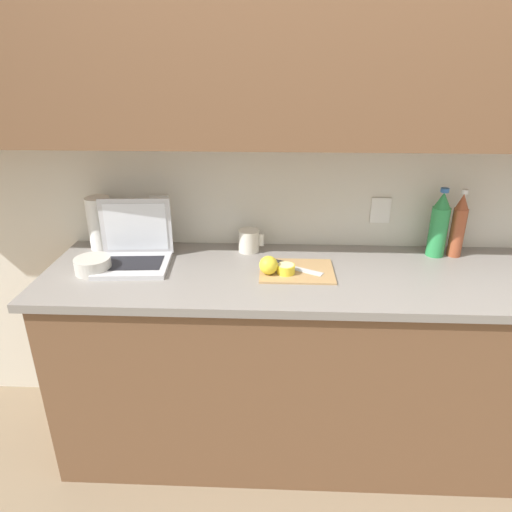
# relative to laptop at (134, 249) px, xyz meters

# --- Properties ---
(ground_plane) EXTENTS (12.00, 12.00, 0.00)m
(ground_plane) POSITION_rel_laptop_xyz_m (0.91, -0.07, -0.98)
(ground_plane) COLOR #847056
(ground_plane) RESTS_ON ground
(wall_back) EXTENTS (5.20, 0.38, 2.60)m
(wall_back) POSITION_rel_laptop_xyz_m (0.91, 0.17, 0.58)
(wall_back) COLOR silver
(wall_back) RESTS_ON ground_plane
(counter_unit) EXTENTS (2.55, 0.64, 0.92)m
(counter_unit) POSITION_rel_laptop_xyz_m (0.93, -0.07, -0.51)
(counter_unit) COLOR brown
(counter_unit) RESTS_ON ground_plane
(laptop) EXTENTS (0.33, 0.28, 0.27)m
(laptop) POSITION_rel_laptop_xyz_m (0.00, 0.00, 0.00)
(laptop) COLOR silver
(laptop) RESTS_ON counter_unit
(cutting_board) EXTENTS (0.31, 0.24, 0.01)m
(cutting_board) POSITION_rel_laptop_xyz_m (0.71, -0.06, -0.06)
(cutting_board) COLOR tan
(cutting_board) RESTS_ON counter_unit
(knife) EXTENTS (0.24, 0.15, 0.02)m
(knife) POSITION_rel_laptop_xyz_m (0.66, -0.03, -0.05)
(knife) COLOR silver
(knife) RESTS_ON cutting_board
(lemon_half_cut) EXTENTS (0.07, 0.07, 0.04)m
(lemon_half_cut) POSITION_rel_laptop_xyz_m (0.66, -0.10, -0.04)
(lemon_half_cut) COLOR yellow
(lemon_half_cut) RESTS_ON cutting_board
(lemon_whole_beside) EXTENTS (0.08, 0.08, 0.08)m
(lemon_whole_beside) POSITION_rel_laptop_xyz_m (0.59, -0.10, -0.02)
(lemon_whole_beside) COLOR yellow
(lemon_whole_beside) RESTS_ON cutting_board
(bottle_green_soda) EXTENTS (0.06, 0.06, 0.31)m
(bottle_green_soda) POSITION_rel_laptop_xyz_m (1.43, 0.14, 0.08)
(bottle_green_soda) COLOR #A34C2D
(bottle_green_soda) RESTS_ON counter_unit
(bottle_oil_tall) EXTENTS (0.08, 0.08, 0.31)m
(bottle_oil_tall) POSITION_rel_laptop_xyz_m (1.35, 0.14, 0.08)
(bottle_oil_tall) COLOR #2D934C
(bottle_oil_tall) RESTS_ON counter_unit
(measuring_cup) EXTENTS (0.12, 0.10, 0.10)m
(measuring_cup) POSITION_rel_laptop_xyz_m (0.49, 0.16, -0.01)
(measuring_cup) COLOR silver
(measuring_cup) RESTS_ON counter_unit
(bowl_white) EXTENTS (0.15, 0.15, 0.06)m
(bowl_white) POSITION_rel_laptop_xyz_m (-0.15, -0.10, -0.03)
(bowl_white) COLOR beige
(bowl_white) RESTS_ON counter_unit
(paper_towel_roll) EXTENTS (0.11, 0.11, 0.25)m
(paper_towel_roll) POSITION_rel_laptop_xyz_m (-0.20, 0.17, 0.06)
(paper_towel_roll) COLOR white
(paper_towel_roll) RESTS_ON counter_unit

